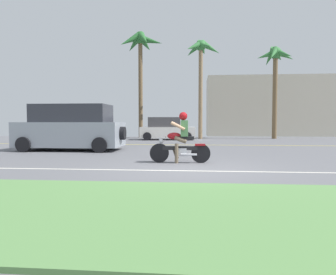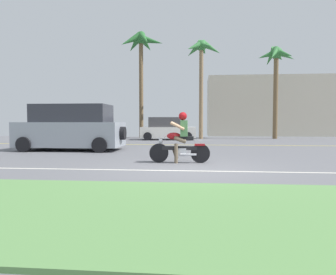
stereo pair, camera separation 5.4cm
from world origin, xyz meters
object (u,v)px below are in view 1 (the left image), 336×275
(palm_tree_1, at_px, (276,63))
(palm_tree_2, at_px, (201,56))
(parked_car_0, at_px, (89,129))
(motorcyclist_distant, at_px, (76,135))
(motorcyclist, at_px, (181,141))
(suv_nearby, at_px, (71,128))
(palm_tree_0, at_px, (141,48))
(parked_car_1, at_px, (167,129))

(palm_tree_1, relative_size, palm_tree_2, 0.94)
(parked_car_0, xyz_separation_m, motorcyclist_distant, (0.73, -4.24, -0.18))
(palm_tree_2, height_order, motorcyclist_distant, palm_tree_2)
(motorcyclist, height_order, motorcyclist_distant, motorcyclist)
(motorcyclist, height_order, suv_nearby, suv_nearby)
(motorcyclist, bearing_deg, palm_tree_1, 66.23)
(motorcyclist_distant, bearing_deg, suv_nearby, -71.69)
(parked_car_0, relative_size, palm_tree_0, 0.53)
(motorcyclist, distance_m, palm_tree_0, 16.50)
(suv_nearby, relative_size, palm_tree_2, 0.65)
(parked_car_0, relative_size, motorcyclist_distant, 2.74)
(motorcyclist, bearing_deg, palm_tree_0, 104.59)
(motorcyclist, distance_m, palm_tree_1, 16.41)
(palm_tree_2, bearing_deg, motorcyclist, -93.40)
(palm_tree_2, bearing_deg, palm_tree_0, 167.44)
(palm_tree_0, distance_m, motorcyclist_distant, 10.42)
(suv_nearby, relative_size, palm_tree_1, 0.69)
(motorcyclist, relative_size, parked_car_0, 0.43)
(palm_tree_2, xyz_separation_m, motorcyclist_distant, (-6.88, -6.87, -5.54))
(motorcyclist, relative_size, motorcyclist_distant, 1.17)
(palm_tree_0, height_order, palm_tree_2, palm_tree_0)
(palm_tree_1, relative_size, motorcyclist_distant, 4.27)
(motorcyclist, height_order, parked_car_1, parked_car_1)
(parked_car_0, xyz_separation_m, parked_car_1, (5.20, 1.21, -0.01))
(motorcyclist, xyz_separation_m, parked_car_0, (-6.79, 11.09, 0.08))
(suv_nearby, bearing_deg, palm_tree_0, 83.61)
(palm_tree_2, bearing_deg, suv_nearby, -120.74)
(palm_tree_0, height_order, palm_tree_1, palm_tree_0)
(suv_nearby, bearing_deg, motorcyclist, -37.10)
(parked_car_1, relative_size, palm_tree_1, 0.57)
(suv_nearby, height_order, parked_car_0, suv_nearby)
(suv_nearby, distance_m, palm_tree_1, 16.15)
(parked_car_0, bearing_deg, motorcyclist_distant, -80.22)
(palm_tree_1, bearing_deg, parked_car_1, -165.66)
(parked_car_1, bearing_deg, motorcyclist, -82.60)
(motorcyclist, relative_size, palm_tree_2, 0.26)
(suv_nearby, relative_size, motorcyclist_distant, 2.94)
(palm_tree_1, bearing_deg, suv_nearby, -137.31)
(motorcyclist, xyz_separation_m, motorcyclist_distant, (-6.06, 6.85, -0.10))
(palm_tree_0, height_order, motorcyclist_distant, palm_tree_0)
(motorcyclist_distant, bearing_deg, palm_tree_0, 74.30)
(suv_nearby, xyz_separation_m, palm_tree_2, (5.88, 9.88, 5.13))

